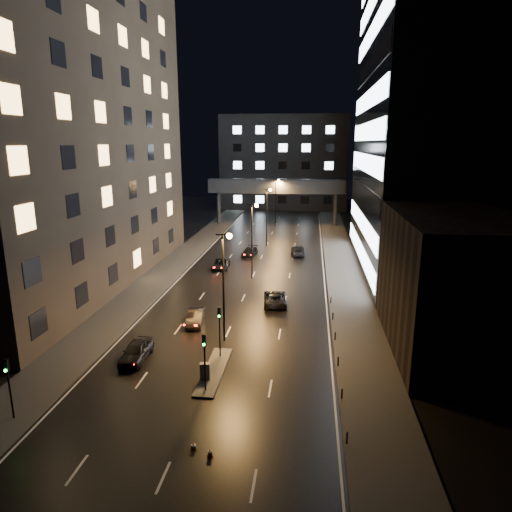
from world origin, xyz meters
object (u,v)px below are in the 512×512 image
Objects in this scene: car_toward_a at (275,298)px; car_toward_b at (298,250)px; car_away_d at (250,252)px; car_away_a at (136,351)px; car_away_b at (195,317)px; car_away_c at (221,264)px; utility_cabinet at (205,371)px.

car_toward_a is 1.02× the size of car_toward_b.
car_toward_a is at bearing 82.91° from car_toward_b.
car_away_d is at bearing 10.27° from car_toward_b.
car_away_a is at bearing 69.62° from car_toward_b.
car_away_b is 0.84× the size of car_toward_b.
car_away_a is 37.36m from car_away_d.
car_away_a is 8.80m from car_away_b.
car_toward_b reaches higher than car_away_c.
car_away_b is 0.93× the size of car_away_d.
car_away_d is at bearing 79.73° from car_away_b.
car_away_c is 0.90× the size of car_toward_a.
car_away_d is at bearing 81.69° from car_away_a.
utility_cabinet reaches higher than car_away_c.
car_away_a is 29.11m from car_away_c.
car_away_c is at bearing 85.91° from car_away_a.
car_away_c is 16.72m from car_toward_a.
car_away_b is 28.85m from car_away_d.
car_away_d is at bearing -81.09° from car_toward_a.
car_away_a is at bearing -116.88° from car_away_b.
utility_cabinet is (6.52, -2.71, 0.00)m from car_away_a.
car_away_c is 14.59m from car_toward_b.
car_away_b is 10.10m from car_toward_a.
utility_cabinet is at bearing -80.49° from car_away_d.
car_away_a is at bearing -90.33° from car_away_d.
car_toward_a is at bearing -68.27° from car_away_d.
car_away_a reaches higher than car_toward_a.
car_toward_b reaches higher than utility_cabinet.
utility_cabinet is at bearing -84.07° from car_away_c.
car_toward_a is at bearing 34.85° from car_away_b.
car_toward_b is (12.32, 38.85, -0.04)m from car_away_a.
car_away_c is at bearing 39.27° from car_toward_b.
car_away_c is at bearing 87.17° from car_away_b.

